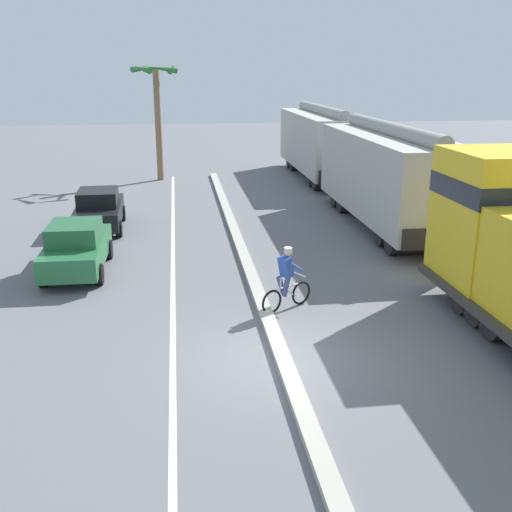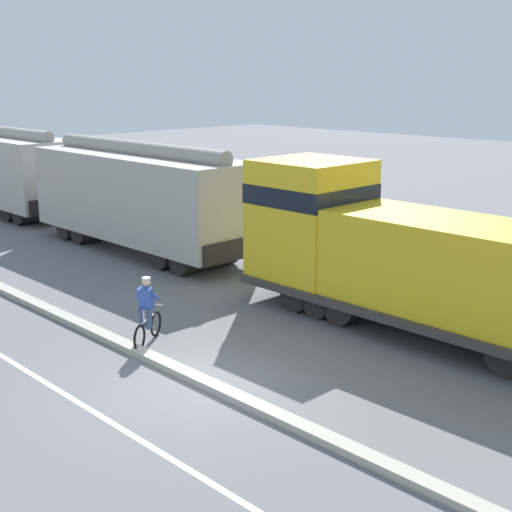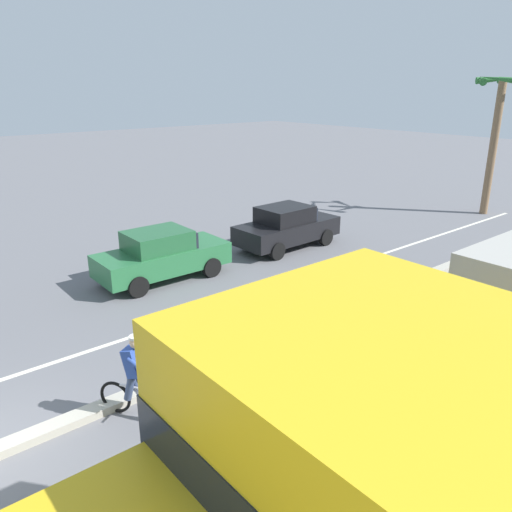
{
  "view_description": "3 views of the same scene",
  "coord_description": "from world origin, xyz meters",
  "px_view_note": "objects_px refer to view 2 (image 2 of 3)",
  "views": [
    {
      "loc": [
        -2.14,
        -11.84,
        6.16
      ],
      "look_at": [
        0.02,
        4.44,
        1.01
      ],
      "focal_mm": 42.0,
      "sensor_mm": 36.0,
      "label": 1
    },
    {
      "loc": [
        -9.17,
        -11.12,
        6.54
      ],
      "look_at": [
        3.68,
        2.07,
        1.86
      ],
      "focal_mm": 50.0,
      "sensor_mm": 36.0,
      "label": 2
    },
    {
      "loc": [
        8.07,
        -0.52,
        5.9
      ],
      "look_at": [
        -3.57,
        9.1,
        0.73
      ],
      "focal_mm": 35.0,
      "sensor_mm": 36.0,
      "label": 3
    }
  ],
  "objects_px": {
    "cyclist": "(147,312)",
    "hopper_car_lead": "(139,197)",
    "hopper_car_middle": "(1,169)",
    "locomotive": "(414,264)"
  },
  "relations": [
    {
      "from": "cyclist",
      "to": "hopper_car_lead",
      "type": "bearing_deg",
      "value": 55.54
    },
    {
      "from": "hopper_car_middle",
      "to": "cyclist",
      "type": "distance_m",
      "value": 20.55
    },
    {
      "from": "locomotive",
      "to": "hopper_car_middle",
      "type": "distance_m",
      "value": 23.76
    },
    {
      "from": "hopper_car_lead",
      "to": "cyclist",
      "type": "bearing_deg",
      "value": -124.46
    },
    {
      "from": "hopper_car_lead",
      "to": "cyclist",
      "type": "height_order",
      "value": "hopper_car_lead"
    },
    {
      "from": "locomotive",
      "to": "cyclist",
      "type": "height_order",
      "value": "locomotive"
    },
    {
      "from": "hopper_car_lead",
      "to": "locomotive",
      "type": "bearing_deg",
      "value": -90.0
    },
    {
      "from": "locomotive",
      "to": "hopper_car_middle",
      "type": "xyz_separation_m",
      "value": [
        0.0,
        23.76,
        0.28
      ]
    },
    {
      "from": "locomotive",
      "to": "hopper_car_lead",
      "type": "height_order",
      "value": "locomotive"
    },
    {
      "from": "hopper_car_lead",
      "to": "hopper_car_middle",
      "type": "xyz_separation_m",
      "value": [
        0.0,
        11.6,
        0.0
      ]
    }
  ]
}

